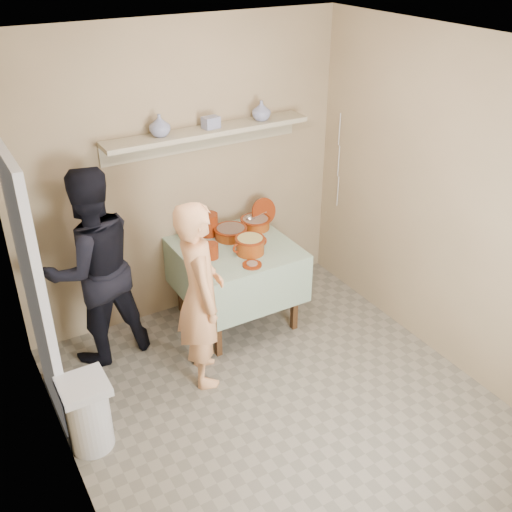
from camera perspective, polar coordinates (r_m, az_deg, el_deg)
ground at (r=4.62m, az=3.16°, el=-14.83°), size 3.50×3.50×0.00m
tile_panel at (r=4.32m, az=-20.24°, el=-3.52°), size 0.06×0.70×2.00m
plate_stack_a at (r=5.23m, az=-5.98°, el=2.41°), size 0.16×0.16×0.21m
plate_stack_b at (r=5.34m, az=-4.54°, el=3.02°), size 0.17×0.17×0.20m
bowl_stack at (r=4.98m, az=-4.32°, el=0.50°), size 0.13×0.13×0.13m
empty_bowl at (r=5.12m, az=-5.31°, el=0.87°), size 0.18×0.18×0.05m
propped_lid at (r=5.52m, az=0.74°, el=4.28°), size 0.26×0.11×0.25m
vase_right at (r=5.25m, az=0.51°, el=13.69°), size 0.19×0.19×0.17m
vase_left at (r=4.89m, az=-9.17°, el=12.19°), size 0.24×0.24×0.18m
ceramic_box at (r=5.05m, az=-4.32°, el=12.57°), size 0.15×0.11×0.10m
person_cook at (r=4.52m, az=-5.33°, el=-3.71°), size 0.49×0.63×1.52m
person_helper at (r=4.88m, az=-15.32°, el=-1.05°), size 0.88×0.73×1.66m
room_shell at (r=3.69m, az=3.83°, el=3.48°), size 3.04×3.54×2.62m
serving_table at (r=5.23m, az=-1.96°, el=-0.23°), size 0.97×0.97×0.76m
cazuela_meat_a at (r=5.29m, az=-2.43°, el=2.31°), size 0.30×0.30×0.10m
cazuela_meat_b at (r=5.45m, az=-0.06°, el=3.22°), size 0.28×0.28×0.10m
ladle at (r=5.40m, az=-0.57°, el=3.58°), size 0.08×0.26×0.19m
cazuela_rice at (r=5.02m, az=-0.57°, el=1.15°), size 0.33×0.25×0.14m
front_plate at (r=4.87m, az=-0.37°, el=-0.82°), size 0.16×0.16×0.03m
wall_shelf at (r=5.10m, az=-4.69°, el=11.59°), size 1.80×0.25×0.21m
trash_bin at (r=4.36m, az=-15.71°, el=-14.29°), size 0.32×0.32×0.56m
electrical_cord at (r=5.73m, az=7.88°, el=8.95°), size 0.01×0.05×0.90m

